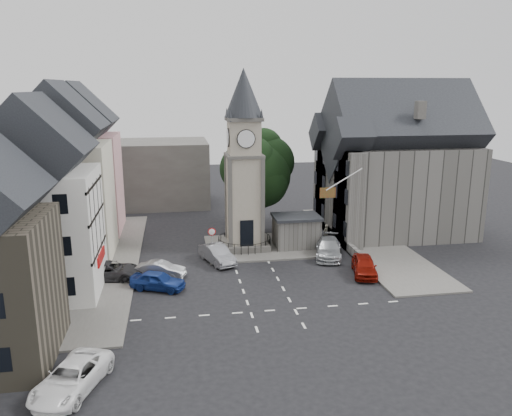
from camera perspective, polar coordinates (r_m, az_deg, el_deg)
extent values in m
plane|color=black|center=(39.21, 0.34, -8.24)|extent=(120.00, 120.00, 0.00)
cube|color=#595651|center=(44.77, -17.08, -5.94)|extent=(6.00, 30.00, 0.14)
cube|color=#595651|center=(49.65, 12.55, -3.72)|extent=(6.00, 26.00, 0.14)
cube|color=#595651|center=(46.84, 0.50, -4.43)|extent=(10.00, 8.00, 0.16)
cube|color=silver|center=(34.25, 1.92, -11.61)|extent=(20.00, 8.00, 0.01)
cube|color=#4C4944|center=(46.53, -1.33, -4.20)|extent=(4.20, 4.20, 0.70)
torus|color=black|center=(46.31, -1.33, -3.34)|extent=(4.86, 4.86, 0.06)
cube|color=#A09A81|center=(45.39, -1.36, 1.03)|extent=(3.00, 3.00, 8.00)
cube|color=black|center=(44.70, -1.07, -2.88)|extent=(1.20, 0.25, 2.40)
cube|color=#4C4944|center=(44.68, -1.38, 6.04)|extent=(3.30, 3.30, 0.25)
cube|color=#A09A81|center=(44.50, -1.40, 8.08)|extent=(2.70, 2.70, 3.20)
cylinder|color=white|center=(43.12, -1.13, 7.91)|extent=(1.50, 0.12, 1.50)
cube|color=#4C4944|center=(44.37, -1.41, 10.14)|extent=(3.10, 3.10, 0.30)
cone|color=black|center=(44.29, -1.43, 13.05)|extent=(3.40, 3.40, 4.20)
cube|color=#55534E|center=(46.63, 4.61, -2.85)|extent=(4.00, 3.00, 2.80)
cube|color=black|center=(46.22, 4.65, -1.01)|extent=(4.30, 3.30, 0.25)
cylinder|color=black|center=(51.07, 0.10, -0.41)|extent=(0.70, 0.70, 4.40)
cylinder|color=black|center=(43.57, -5.05, -4.27)|extent=(0.10, 0.10, 2.50)
cone|color=#A50C0C|center=(43.10, -5.07, -2.73)|extent=(0.70, 0.06, 0.70)
cone|color=white|center=(43.09, -5.07, -2.73)|extent=(0.54, 0.04, 0.54)
cube|color=#D5929B|center=(53.57, -19.28, 2.54)|extent=(7.50, 7.00, 10.00)
cube|color=beige|center=(45.86, -20.91, 0.64)|extent=(7.50, 7.00, 10.00)
cube|color=silver|center=(38.42, -23.12, -2.75)|extent=(7.50, 7.00, 9.00)
cube|color=#4C4944|center=(65.00, -14.44, 3.83)|extent=(20.00, 10.00, 8.00)
cube|color=#55534E|center=(52.81, 15.64, 2.10)|extent=(14.00, 10.00, 9.00)
cube|color=#55534E|center=(47.30, 10.57, 1.07)|extent=(1.60, 4.40, 9.00)
cube|color=#55534E|center=(53.78, 8.06, 2.68)|extent=(1.60, 4.40, 9.00)
cube|color=#55534E|center=(50.39, 8.77, -2.83)|extent=(0.40, 16.00, 0.90)
cylinder|color=white|center=(42.98, 10.03, 3.24)|extent=(3.17, 0.10, 1.89)
plane|color=#B21414|center=(42.75, 8.19, 1.75)|extent=(1.40, 0.00, 1.40)
imported|color=navy|center=(37.97, -11.16, -8.13)|extent=(4.41, 3.12, 1.39)
imported|color=gray|center=(40.23, -10.85, -6.94)|extent=(4.11, 2.51, 1.28)
imported|color=#28282A|center=(40.69, -16.46, -6.91)|extent=(5.42, 3.00, 1.44)
imported|color=gray|center=(42.80, -4.47, -5.29)|extent=(3.11, 4.84, 1.51)
imported|color=#AEB2B7|center=(44.65, 8.27, -4.55)|extent=(3.60, 5.75, 1.55)
imported|color=maroon|center=(40.96, 12.27, -6.46)|extent=(2.84, 4.73, 1.51)
imported|color=white|center=(27.48, -20.32, -17.72)|extent=(3.96, 5.56, 1.41)
imported|color=#ACA68E|center=(48.56, 7.98, -2.89)|extent=(0.78, 0.73, 1.79)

